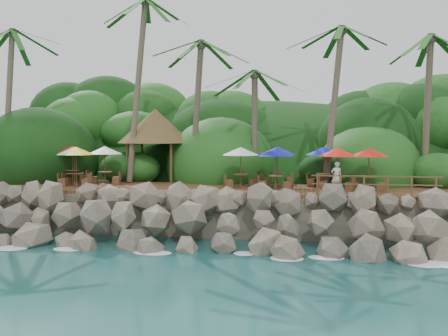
# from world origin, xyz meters

# --- Properties ---
(ground) EXTENTS (140.00, 140.00, 0.00)m
(ground) POSITION_xyz_m (0.00, 0.00, 0.00)
(ground) COLOR #19514F
(ground) RESTS_ON ground
(land_base) EXTENTS (32.00, 25.20, 2.10)m
(land_base) POSITION_xyz_m (0.00, 16.00, 1.05)
(land_base) COLOR gray
(land_base) RESTS_ON ground
(jungle_hill) EXTENTS (44.80, 28.00, 15.40)m
(jungle_hill) POSITION_xyz_m (0.00, 23.50, 0.00)
(jungle_hill) COLOR #143811
(jungle_hill) RESTS_ON ground
(seawall) EXTENTS (29.00, 4.00, 2.30)m
(seawall) POSITION_xyz_m (0.00, 2.00, 1.15)
(seawall) COLOR gray
(seawall) RESTS_ON ground
(terrace) EXTENTS (26.00, 5.00, 0.20)m
(terrace) POSITION_xyz_m (0.00, 6.00, 2.20)
(terrace) COLOR brown
(terrace) RESTS_ON land_base
(jungle_foliage) EXTENTS (44.00, 16.00, 12.00)m
(jungle_foliage) POSITION_xyz_m (0.00, 15.00, 0.00)
(jungle_foliage) COLOR #143811
(jungle_foliage) RESTS_ON ground
(foam_line) EXTENTS (25.20, 0.80, 0.06)m
(foam_line) POSITION_xyz_m (0.00, 0.30, 0.03)
(foam_line) COLOR white
(foam_line) RESTS_ON ground
(palms) EXTENTS (31.39, 6.97, 12.61)m
(palms) POSITION_xyz_m (-0.58, 8.49, 11.22)
(palms) COLOR brown
(palms) RESTS_ON ground
(palapa) EXTENTS (4.89, 4.89, 4.60)m
(palapa) POSITION_xyz_m (-5.11, 9.92, 5.79)
(palapa) COLOR brown
(palapa) RESTS_ON ground
(dining_clusters) EXTENTS (19.52, 4.21, 2.25)m
(dining_clusters) POSITION_xyz_m (-0.81, 6.35, 4.17)
(dining_clusters) COLOR brown
(dining_clusters) RESTS_ON terrace
(railing) EXTENTS (6.10, 0.10, 1.00)m
(railing) POSITION_xyz_m (7.76, 3.65, 2.91)
(railing) COLOR brown
(railing) RESTS_ON terrace
(waiter) EXTENTS (0.65, 0.52, 1.56)m
(waiter) POSITION_xyz_m (6.02, 5.17, 3.08)
(waiter) COLOR silver
(waiter) RESTS_ON terrace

